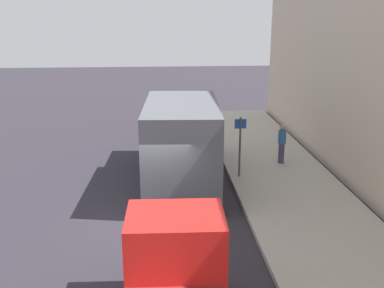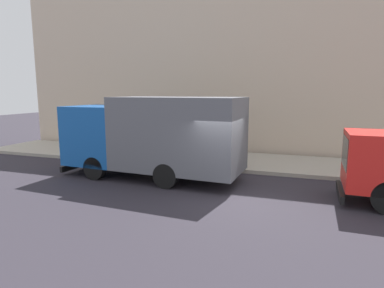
{
  "view_description": "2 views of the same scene",
  "coord_description": "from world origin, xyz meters",
  "views": [
    {
      "loc": [
        0.3,
        -12.91,
        6.32
      ],
      "look_at": [
        1.46,
        2.33,
        1.79
      ],
      "focal_mm": 42.53,
      "sensor_mm": 36.0,
      "label": 1
    },
    {
      "loc": [
        -10.35,
        -2.12,
        3.45
      ],
      "look_at": [
        1.71,
        1.98,
        1.37
      ],
      "focal_mm": 30.17,
      "sensor_mm": 36.0,
      "label": 2
    }
  ],
  "objects": [
    {
      "name": "sidewalk",
      "position": [
        5.01,
        0.0,
        0.08
      ],
      "size": [
        4.01,
        30.0,
        0.16
      ],
      "primitive_type": "cube",
      "color": "#AEA596",
      "rests_on": "ground"
    },
    {
      "name": "ground",
      "position": [
        0.0,
        0.0,
        0.0
      ],
      "size": [
        80.0,
        80.0,
        0.0
      ],
      "primitive_type": "plane",
      "color": "#2C2831"
    },
    {
      "name": "large_utility_truck",
      "position": [
        1.17,
        3.4,
        1.77
      ],
      "size": [
        2.92,
        7.42,
        3.25
      ],
      "rotation": [
        0.0,
        0.0,
        -0.06
      ],
      "color": "#1551A1",
      "rests_on": "ground"
    },
    {
      "name": "pedestrian_walking",
      "position": [
        5.38,
        4.76,
        1.02
      ],
      "size": [
        0.4,
        0.4,
        1.61
      ],
      "rotation": [
        0.0,
        0.0,
        1.84
      ],
      "color": "#413B5A",
      "rests_on": "sidewalk"
    },
    {
      "name": "street_sign_post",
      "position": [
        3.35,
        3.31,
        1.55
      ],
      "size": [
        0.44,
        0.08,
        2.32
      ],
      "color": "#4C5156",
      "rests_on": "sidewalk"
    }
  ]
}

